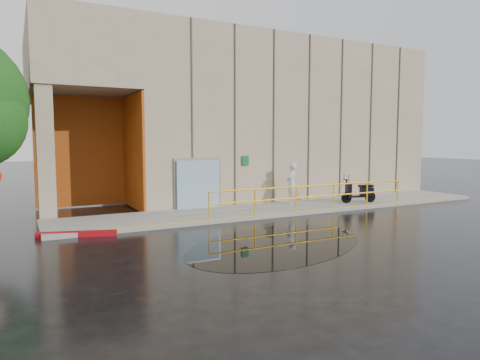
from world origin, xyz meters
name	(u,v)px	position (x,y,z in m)	size (l,w,h in m)	color
ground	(267,240)	(0.00, 0.00, 0.00)	(120.00, 120.00, 0.00)	black
sidewalk	(291,207)	(4.00, 4.50, 0.07)	(20.00, 3.00, 0.15)	gray
building	(243,119)	(5.10, 10.98, 4.21)	(20.00, 10.17, 8.00)	gray
guardrail	(315,197)	(4.25, 3.15, 0.68)	(9.56, 0.06, 1.03)	#FFB80D
person	(292,183)	(4.40, 5.08, 1.08)	(0.67, 0.44, 1.85)	silver
scooter	(359,186)	(7.31, 3.87, 0.90)	(1.74, 0.91, 1.31)	black
red_curb	(77,234)	(-5.00, 3.10, 0.09)	(2.40, 0.18, 0.18)	#9A0A11
puddle	(278,244)	(0.05, -0.56, 0.00)	(6.47, 3.98, 0.01)	black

